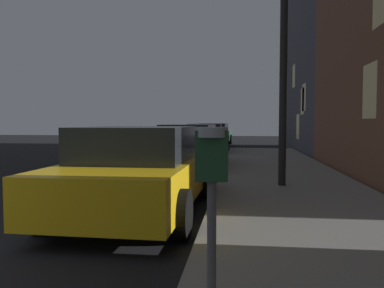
% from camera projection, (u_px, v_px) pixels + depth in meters
% --- Properties ---
extents(parking_meter, '(0.19, 0.19, 1.33)m').
position_uv_depth(parking_meter, '(212.00, 181.00, 2.28)').
color(parking_meter, '#59595B').
rests_on(parking_meter, sidewalk).
extents(car_yellow_cab, '(2.19, 4.48, 1.43)m').
position_uv_depth(car_yellow_cab, '(139.00, 171.00, 6.33)').
color(car_yellow_cab, gold).
rests_on(car_yellow_cab, ground).
extents(car_silver, '(2.14, 4.28, 1.43)m').
position_uv_depth(car_silver, '(188.00, 147.00, 12.28)').
color(car_silver, '#B7B7BF').
rests_on(car_silver, ground).
extents(car_black, '(2.05, 4.08, 1.43)m').
position_uv_depth(car_black, '(205.00, 139.00, 18.48)').
color(car_black, black).
rests_on(car_black, ground).
extents(car_green, '(2.25, 4.68, 1.43)m').
position_uv_depth(car_green, '(214.00, 134.00, 25.02)').
color(car_green, '#19592D').
rests_on(car_green, ground).
extents(street_lamp, '(0.44, 0.44, 4.90)m').
position_uv_depth(street_lamp, '(284.00, 30.00, 8.09)').
color(street_lamp, black).
rests_on(street_lamp, sidewalk).
extents(building_far, '(6.16, 10.75, 10.97)m').
position_uv_depth(building_far, '(358.00, 43.00, 19.24)').
color(building_far, '#4C4C56').
rests_on(building_far, ground).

